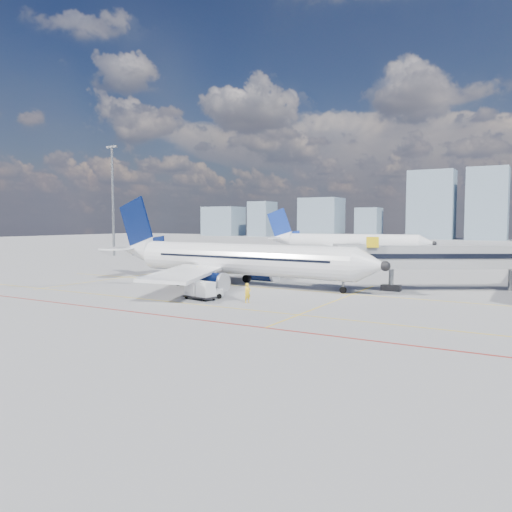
{
  "coord_description": "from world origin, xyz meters",
  "views": [
    {
      "loc": [
        31.89,
        -44.61,
        8.05
      ],
      "look_at": [
        3.11,
        5.63,
        4.0
      ],
      "focal_mm": 35.0,
      "sensor_mm": 36.0,
      "label": 1
    }
  ],
  "objects_px": {
    "main_aircraft": "(230,259)",
    "second_aircraft": "(345,242)",
    "cargo_dolly": "(200,290)",
    "baggage_tug": "(212,291)",
    "ramp_worker": "(248,293)",
    "belt_loader": "(174,279)"
  },
  "relations": [
    {
      "from": "main_aircraft",
      "to": "second_aircraft",
      "type": "relative_size",
      "value": 1.06
    },
    {
      "from": "main_aircraft",
      "to": "cargo_dolly",
      "type": "relative_size",
      "value": 11.17
    },
    {
      "from": "baggage_tug",
      "to": "ramp_worker",
      "type": "relative_size",
      "value": 1.24
    },
    {
      "from": "main_aircraft",
      "to": "second_aircraft",
      "type": "distance_m",
      "value": 55.47
    },
    {
      "from": "second_aircraft",
      "to": "belt_loader",
      "type": "distance_m",
      "value": 59.25
    },
    {
      "from": "main_aircraft",
      "to": "baggage_tug",
      "type": "height_order",
      "value": "main_aircraft"
    },
    {
      "from": "second_aircraft",
      "to": "belt_loader",
      "type": "relative_size",
      "value": 6.31
    },
    {
      "from": "second_aircraft",
      "to": "baggage_tug",
      "type": "bearing_deg",
      "value": -89.91
    },
    {
      "from": "main_aircraft",
      "to": "ramp_worker",
      "type": "bearing_deg",
      "value": -47.92
    },
    {
      "from": "cargo_dolly",
      "to": "ramp_worker",
      "type": "relative_size",
      "value": 1.88
    },
    {
      "from": "baggage_tug",
      "to": "ramp_worker",
      "type": "height_order",
      "value": "ramp_worker"
    },
    {
      "from": "baggage_tug",
      "to": "ramp_worker",
      "type": "distance_m",
      "value": 5.0
    },
    {
      "from": "cargo_dolly",
      "to": "ramp_worker",
      "type": "height_order",
      "value": "ramp_worker"
    },
    {
      "from": "baggage_tug",
      "to": "cargo_dolly",
      "type": "distance_m",
      "value": 1.67
    },
    {
      "from": "ramp_worker",
      "to": "second_aircraft",
      "type": "bearing_deg",
      "value": 34.83
    },
    {
      "from": "main_aircraft",
      "to": "cargo_dolly",
      "type": "distance_m",
      "value": 13.13
    },
    {
      "from": "belt_loader",
      "to": "ramp_worker",
      "type": "xyz_separation_m",
      "value": [
        15.52,
        -7.74,
        0.34
      ]
    },
    {
      "from": "baggage_tug",
      "to": "second_aircraft",
      "type": "bearing_deg",
      "value": 74.59
    },
    {
      "from": "cargo_dolly",
      "to": "belt_loader",
      "type": "distance_m",
      "value": 13.22
    },
    {
      "from": "second_aircraft",
      "to": "baggage_tug",
      "type": "height_order",
      "value": "second_aircraft"
    },
    {
      "from": "second_aircraft",
      "to": "belt_loader",
      "type": "bearing_deg",
      "value": -99.25
    },
    {
      "from": "main_aircraft",
      "to": "second_aircraft",
      "type": "xyz_separation_m",
      "value": [
        -4.4,
        55.3,
        0.0
      ]
    }
  ]
}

